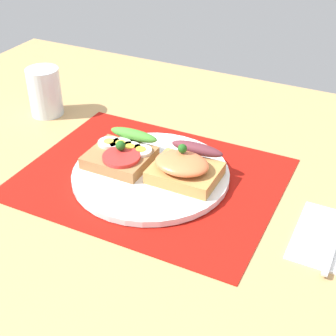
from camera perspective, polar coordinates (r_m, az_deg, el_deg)
ground_plane at (r=77.44cm, az=-1.99°, el=-2.18°), size 120.00×90.00×3.20cm
placemat at (r=76.43cm, az=-2.02°, el=-1.11°), size 39.56×31.02×0.30cm
plate at (r=76.06cm, az=-2.03°, el=-0.71°), size 24.61×24.61×1.01cm
sandwich_egg_tomato at (r=77.77cm, az=-5.40°, el=1.74°), size 9.78×10.19×4.08cm
sandwich_salmon at (r=73.44cm, az=2.07°, el=0.22°), size 10.17×9.56×5.46cm
fork at (r=68.35cm, az=19.14°, el=-7.52°), size 1.62×14.81×0.32cm
drinking_glass at (r=96.54cm, az=-14.25°, el=8.66°), size 6.20×6.20×9.19cm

